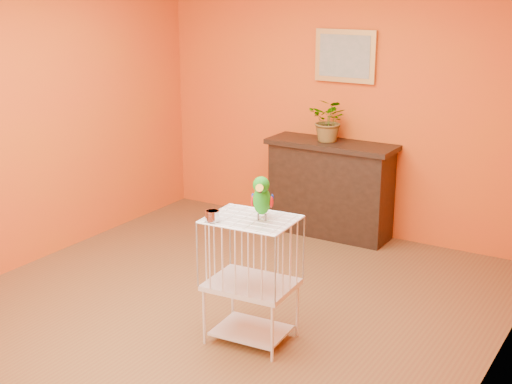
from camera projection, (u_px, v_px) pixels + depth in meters
The scene contains 8 objects.
ground at pixel (217, 311), 5.48m from camera, with size 4.50×4.50×0.00m, color brown.
room_shell at pixel (214, 107), 5.03m from camera, with size 4.50×4.50×4.50m.
console_cabinet at pixel (330, 189), 7.02m from camera, with size 1.27×0.46×0.94m.
potted_plant at pixel (332, 124), 6.89m from camera, with size 0.38×0.42×0.33m, color #26722D.
framed_picture at pixel (345, 56), 6.80m from camera, with size 0.62×0.04×0.50m.
birdcage at pixel (251, 278), 4.91m from camera, with size 0.61×0.49×0.90m.
feed_cup at pixel (212, 216), 4.73m from camera, with size 0.10×0.10×0.07m, color silver.
parrot at pixel (262, 197), 4.71m from camera, with size 0.18×0.28×0.31m.
Camera 1 is at (2.84, -4.11, 2.44)m, focal length 50.00 mm.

